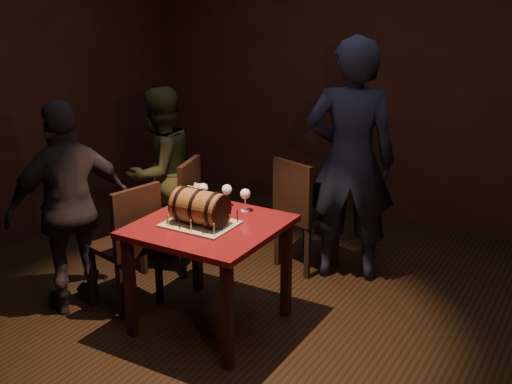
% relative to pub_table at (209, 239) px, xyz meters
% --- Properties ---
extents(room_shell, '(5.04, 5.04, 2.80)m').
position_rel_pub_table_xyz_m(room_shell, '(0.16, 0.15, 0.76)').
color(room_shell, black).
rests_on(room_shell, ground).
extents(pub_table, '(0.90, 0.90, 0.75)m').
position_rel_pub_table_xyz_m(pub_table, '(0.00, 0.00, 0.00)').
color(pub_table, '#4C0C11').
rests_on(pub_table, ground).
extents(cake_board, '(0.45, 0.35, 0.01)m').
position_rel_pub_table_xyz_m(cake_board, '(-0.04, -0.05, 0.12)').
color(cake_board, gray).
rests_on(cake_board, pub_table).
extents(barrel_cake, '(0.40, 0.24, 0.24)m').
position_rel_pub_table_xyz_m(barrel_cake, '(-0.04, -0.05, 0.23)').
color(barrel_cake, brown).
rests_on(barrel_cake, cake_board).
extents(birthday_candles, '(0.40, 0.30, 0.09)m').
position_rel_pub_table_xyz_m(birthday_candles, '(-0.04, -0.05, 0.16)').
color(birthday_candles, '#DFC685').
rests_on(birthday_candles, cake_board).
extents(wine_glass_left, '(0.07, 0.07, 0.16)m').
position_rel_pub_table_xyz_m(wine_glass_left, '(-0.24, 0.28, 0.23)').
color(wine_glass_left, silver).
rests_on(wine_glass_left, pub_table).
extents(wine_glass_mid, '(0.07, 0.07, 0.16)m').
position_rel_pub_table_xyz_m(wine_glass_mid, '(-0.08, 0.34, 0.23)').
color(wine_glass_mid, silver).
rests_on(wine_glass_mid, pub_table).
extents(wine_glass_right, '(0.07, 0.07, 0.16)m').
position_rel_pub_table_xyz_m(wine_glass_right, '(0.08, 0.32, 0.23)').
color(wine_glass_right, silver).
rests_on(wine_glass_right, pub_table).
extents(pint_of_ale, '(0.07, 0.07, 0.15)m').
position_rel_pub_table_xyz_m(pint_of_ale, '(-0.18, 0.17, 0.18)').
color(pint_of_ale, silver).
rests_on(pint_of_ale, pub_table).
extents(menu_card, '(0.10, 0.05, 0.13)m').
position_rel_pub_table_xyz_m(menu_card, '(-0.30, 0.29, 0.17)').
color(menu_card, white).
rests_on(menu_card, pub_table).
extents(chair_back, '(0.50, 0.50, 0.93)m').
position_rel_pub_table_xyz_m(chair_back, '(0.12, 1.12, -0.12)').
color(chair_back, black).
rests_on(chair_back, ground).
extents(chair_left_rear, '(0.49, 0.49, 0.93)m').
position_rel_pub_table_xyz_m(chair_left_rear, '(-0.72, 0.62, -0.12)').
color(chair_left_rear, black).
rests_on(chair_left_rear, ground).
extents(chair_left_front, '(0.48, 0.48, 0.93)m').
position_rel_pub_table_xyz_m(chair_left_front, '(-0.64, -0.06, -0.12)').
color(chair_left_front, black).
rests_on(chair_left_front, ground).
extents(person_back, '(0.81, 0.68, 1.90)m').
position_rel_pub_table_xyz_m(person_back, '(0.49, 1.20, 0.31)').
color(person_back, black).
rests_on(person_back, ground).
extents(person_left_rear, '(0.64, 0.77, 1.44)m').
position_rel_pub_table_xyz_m(person_left_rear, '(-1.06, 0.83, 0.08)').
color(person_left_rear, '#35381C').
rests_on(person_left_rear, ground).
extents(person_left_front, '(0.70, 0.96, 1.52)m').
position_rel_pub_table_xyz_m(person_left_front, '(-0.99, -0.27, 0.12)').
color(person_left_front, black).
rests_on(person_left_front, ground).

